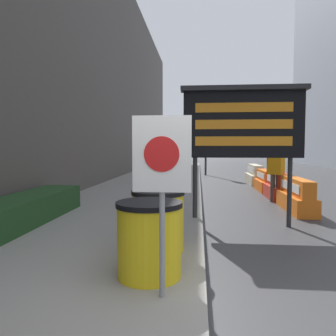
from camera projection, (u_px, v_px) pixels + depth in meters
ground_plane at (208, 330)px, 3.10m from camera, size 120.00×120.00×0.00m
building_left_facade at (88, 47)px, 12.87m from camera, size 0.40×50.40×11.33m
hedge_strip at (20, 211)px, 6.52m from camera, size 0.90×4.25×0.56m
barrel_drum_foreground at (149, 239)px, 3.94m from camera, size 0.80×0.80×0.91m
barrel_drum_middle at (158, 220)px, 4.94m from camera, size 0.80×0.80×0.91m
warning_sign at (162, 170)px, 3.33m from camera, size 0.60×0.08×1.88m
message_board at (243, 124)px, 7.03m from camera, size 2.66×0.36×3.02m
jersey_barrier_orange_near at (296, 197)px, 8.79m from camera, size 0.56×2.09×0.89m
jersey_barrier_red_striped at (278, 187)px, 10.85m from camera, size 0.64×1.67×0.88m
jersey_barrier_orange_far at (265, 182)px, 12.86m from camera, size 0.61×1.79×0.81m
jersey_barrier_cream at (255, 175)px, 15.24m from camera, size 0.63×2.09×0.89m
traffic_cone_near at (275, 175)px, 15.58m from camera, size 0.44×0.44×0.78m
traffic_light_near_curb at (206, 122)px, 19.60m from camera, size 0.28×0.45×4.43m
pedestrian_worker at (276, 168)px, 10.18m from camera, size 0.54×0.52×1.80m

